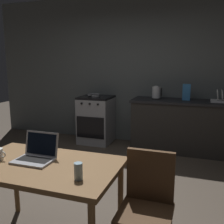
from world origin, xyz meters
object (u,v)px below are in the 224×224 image
Objects in this scene: dining_table at (44,172)px; dish_rack at (222,99)px; stove_oven at (96,119)px; laptop at (36,155)px; drinking_glass at (78,171)px; electric_kettle at (156,93)px; chair at (147,201)px; cereal_box at (186,92)px; frying_pan at (93,95)px.

dish_rack reaches higher than dining_table.
dish_rack is (2.22, 0.00, 0.50)m from stove_oven.
dish_rack is (1.52, 2.84, 0.30)m from dining_table.
dish_rack is at bearing 0.06° from stove_oven.
laptop is 0.55m from drinking_glass.
dining_table is at bearing -76.14° from stove_oven.
drinking_glass is at bearing -90.87° from electric_kettle.
chair is 0.60m from drinking_glass.
dish_rack is (1.07, -0.00, -0.06)m from electric_kettle.
chair is at bearing -60.45° from stove_oven.
drinking_glass is 3.09m from cereal_box.
frying_pan is 3.20m from drinking_glass.
electric_kettle is (1.15, 0.00, 0.56)m from stove_oven.
dining_table is 0.16m from laptop.
electric_kettle is (-0.40, 2.74, 0.52)m from chair.
electric_kettle is 0.83× the size of cereal_box.
dish_rack is (0.56, -0.02, -0.09)m from cereal_box.
electric_kettle is at bearing 89.13° from drinking_glass.
cereal_box reaches higher than electric_kettle.
laptop is 1.15× the size of cereal_box.
frying_pan is 3.36× the size of drinking_glass.
stove_oven reaches higher than chair.
cereal_box is at bearing 79.62° from drinking_glass.
stove_oven is 3.91× the size of electric_kettle.
chair is at bearing 31.41° from drinking_glass.
frying_pan is at bearing -179.27° from dish_rack.
frying_pan is (-0.74, 2.81, 0.27)m from dining_table.
dining_table is 0.87m from chair.
electric_kettle is 0.56× the size of frying_pan.
cereal_box reaches higher than drinking_glass.
cereal_box is (0.56, 3.03, 0.25)m from drinking_glass.
electric_kettle is at bearing 1.39° from frying_pan.
electric_kettle is at bearing 65.10° from laptop.
drinking_glass is at bearing -100.38° from cereal_box.
drinking_glass is at bearing -69.84° from stove_oven.
dining_table is 3.93× the size of laptop.
cereal_box is at bearing 1.65° from frying_pan.
chair is 3.14× the size of cereal_box.
electric_kettle reaches higher than stove_oven.
stove_oven is at bearing -179.94° from dish_rack.
drinking_glass is (-0.45, -0.27, 0.29)m from chair.
drinking_glass is 3.22m from dish_rack.
chair is at bearing -103.82° from dish_rack.
laptop is at bearing -120.12° from dish_rack.
stove_oven is 0.48m from frying_pan.
frying_pan is at bearing -178.35° from cereal_box.
chair is at bearing 6.99° from dining_table.
stove_oven is 2.88m from laptop.
dish_rack is (2.27, 0.03, 0.02)m from frying_pan.
dish_rack is (1.12, 3.01, 0.16)m from drinking_glass.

